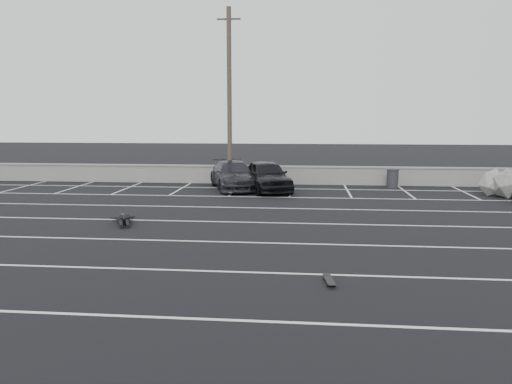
# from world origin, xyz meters

# --- Properties ---
(ground) EXTENTS (120.00, 120.00, 0.00)m
(ground) POSITION_xyz_m (0.00, 0.00, 0.00)
(ground) COLOR black
(ground) RESTS_ON ground
(seawall) EXTENTS (50.00, 0.45, 1.06)m
(seawall) POSITION_xyz_m (0.00, 14.00, 0.55)
(seawall) COLOR gray
(seawall) RESTS_ON ground
(stall_lines) EXTENTS (36.00, 20.05, 0.01)m
(stall_lines) POSITION_xyz_m (-0.08, 4.41, 0.00)
(stall_lines) COLOR silver
(stall_lines) RESTS_ON ground
(car_left) EXTENTS (3.35, 5.11, 1.62)m
(car_left) POSITION_xyz_m (-0.28, 11.09, 0.81)
(car_left) COLOR black
(car_left) RESTS_ON ground
(car_right) EXTENTS (3.59, 5.51, 1.49)m
(car_right) POSITION_xyz_m (-2.13, 11.73, 0.74)
(car_right) COLOR #232329
(car_right) RESTS_ON ground
(utility_pole) EXTENTS (1.31, 0.26, 9.86)m
(utility_pole) POSITION_xyz_m (-2.55, 13.20, 4.99)
(utility_pole) COLOR #4C4238
(utility_pole) RESTS_ON ground
(trash_bin) EXTENTS (0.90, 0.90, 1.04)m
(trash_bin) POSITION_xyz_m (6.56, 12.98, 0.53)
(trash_bin) COLOR #2B2A2D
(trash_bin) RESTS_ON ground
(person) EXTENTS (2.53, 2.92, 0.46)m
(person) POSITION_xyz_m (-4.97, 2.60, 0.23)
(person) COLOR black
(person) RESTS_ON ground
(skateboard) EXTENTS (0.27, 0.72, 0.09)m
(skateboard) POSITION_xyz_m (2.31, -3.65, 0.07)
(skateboard) COLOR black
(skateboard) RESTS_ON ground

